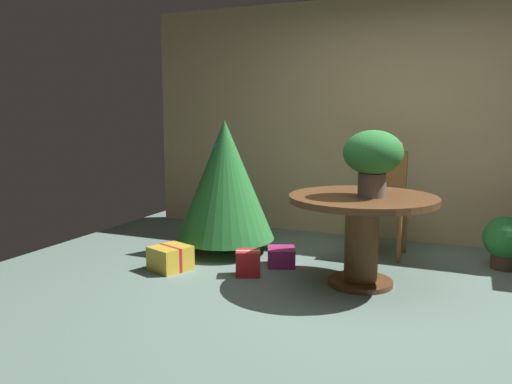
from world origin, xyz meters
name	(u,v)px	position (x,y,z in m)	size (l,w,h in m)	color
ground_plane	(357,308)	(0.00, 0.00, 0.00)	(6.60, 6.60, 0.00)	slate
back_wall_panel	(404,120)	(0.00, 2.20, 1.30)	(6.00, 0.10, 2.60)	tan
round_dining_table	(362,222)	(-0.08, 0.51, 0.52)	(1.17, 1.17, 0.73)	brown
flower_vase	(373,156)	(-0.01, 0.49, 1.05)	(0.46, 0.46, 0.52)	#665B51
wooden_chair_far	(383,197)	(-0.08, 1.54, 0.56)	(0.44, 0.43, 1.01)	brown
holiday_tree	(225,180)	(-1.54, 0.99, 0.72)	(0.97, 0.97, 1.31)	brown
gift_box_gold	(170,258)	(-1.71, 0.25, 0.11)	(0.38, 0.39, 0.21)	gold
gift_box_purple	(281,257)	(-0.85, 0.75, 0.08)	(0.32, 0.33, 0.16)	#9E287A
gift_box_red	(248,263)	(-1.01, 0.37, 0.11)	(0.26, 0.24, 0.22)	red
potted_plant	(505,240)	(1.00, 1.44, 0.26)	(0.38, 0.38, 0.47)	#4C382D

